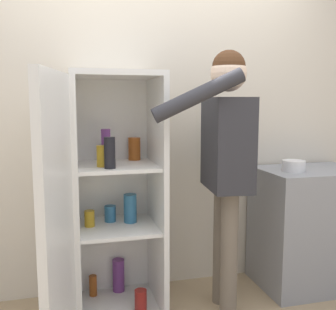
% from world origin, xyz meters
% --- Properties ---
extents(wall_back, '(7.00, 0.06, 2.55)m').
position_xyz_m(wall_back, '(0.00, 0.98, 1.27)').
color(wall_back, beige).
rests_on(wall_back, ground_plane).
extents(refrigerator, '(0.75, 1.12, 1.61)m').
position_xyz_m(refrigerator, '(-0.41, 0.58, 0.79)').
color(refrigerator, white).
rests_on(refrigerator, ground_plane).
extents(person, '(0.71, 0.59, 1.75)m').
position_xyz_m(person, '(0.37, 0.47, 1.11)').
color(person, '#726656').
rests_on(person, ground_plane).
extents(counter, '(0.78, 0.56, 0.91)m').
position_xyz_m(counter, '(1.15, 0.65, 0.46)').
color(counter, gray).
rests_on(counter, ground_plane).
extents(bowl, '(0.17, 0.17, 0.08)m').
position_xyz_m(bowl, '(0.96, 0.60, 0.95)').
color(bowl, white).
rests_on(bowl, counter).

